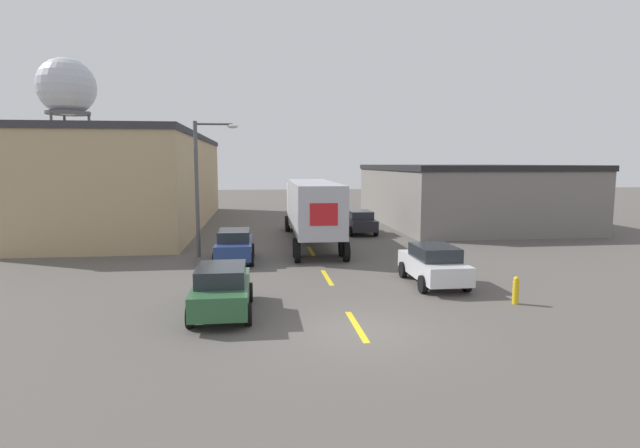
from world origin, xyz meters
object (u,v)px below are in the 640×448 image
(street_lamp, at_px, (202,178))
(fire_hydrant, at_px, (516,290))
(parked_car_right_near, at_px, (433,264))
(parked_car_left_far, at_px, (234,245))
(parked_car_right_far, at_px, (360,222))
(parked_car_left_near, at_px, (222,289))
(water_tower, at_px, (67,88))
(semi_truck, at_px, (311,205))

(street_lamp, relative_size, fire_hydrant, 7.17)
(parked_car_right_near, xyz_separation_m, fire_hydrant, (1.89, -3.13, -0.35))
(parked_car_left_far, relative_size, parked_car_right_near, 1.00)
(fire_hydrant, bearing_deg, parked_car_right_near, 121.06)
(parked_car_left_far, relative_size, parked_car_right_far, 1.00)
(parked_car_left_near, height_order, water_tower, water_tower)
(parked_car_right_far, xyz_separation_m, fire_hydrant, (1.89, -18.07, -0.35))
(parked_car_right_near, bearing_deg, parked_car_left_far, 144.92)
(semi_truck, xyz_separation_m, fire_hydrant, (5.72, -14.62, -1.84))
(street_lamp, xyz_separation_m, fire_hydrant, (11.83, -10.41, -3.65))
(parked_car_left_near, bearing_deg, street_lamp, 99.10)
(street_lamp, distance_m, fire_hydrant, 16.18)
(semi_truck, height_order, parked_car_right_far, semi_truck)
(parked_car_left_near, xyz_separation_m, fire_hydrant, (10.18, -0.11, -0.35))
(parked_car_left_near, distance_m, fire_hydrant, 10.19)
(parked_car_left_near, distance_m, street_lamp, 10.95)
(semi_truck, distance_m, street_lamp, 7.64)
(water_tower, bearing_deg, parked_car_left_far, -59.76)
(semi_truck, distance_m, parked_car_left_near, 15.26)
(semi_truck, xyz_separation_m, parked_car_right_near, (3.83, -11.49, -1.49))
(parked_car_left_near, bearing_deg, semi_truck, 72.91)
(parked_car_right_far, xyz_separation_m, street_lamp, (-9.94, -7.66, 3.30))
(parked_car_right_far, xyz_separation_m, water_tower, (-27.27, 23.43, 12.06))
(fire_hydrant, bearing_deg, parked_car_left_far, 138.65)
(parked_car_left_far, bearing_deg, street_lamp, 138.64)
(parked_car_left_far, relative_size, parked_car_left_near, 1.00)
(parked_car_left_far, bearing_deg, fire_hydrant, -41.35)
(parked_car_right_near, bearing_deg, semi_truck, 108.45)
(water_tower, distance_m, street_lamp, 36.65)
(parked_car_right_far, bearing_deg, fire_hydrant, -84.04)
(water_tower, xyz_separation_m, fire_hydrant, (29.15, -41.51, -12.41))
(parked_car_right_far, relative_size, fire_hydrant, 4.32)
(parked_car_left_far, xyz_separation_m, parked_car_right_far, (8.29, 9.12, 0.00))
(parked_car_right_near, bearing_deg, fire_hydrant, -58.94)
(water_tower, bearing_deg, semi_truck, -48.92)
(semi_truck, bearing_deg, fire_hydrant, -67.73)
(parked_car_right_far, height_order, parked_car_left_near, same)
(parked_car_right_near, bearing_deg, water_tower, 125.40)
(water_tower, bearing_deg, parked_car_right_far, -40.68)
(semi_truck, height_order, parked_car_left_near, semi_truck)
(parked_car_right_far, distance_m, parked_car_right_near, 14.94)
(water_tower, bearing_deg, street_lamp, -60.88)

